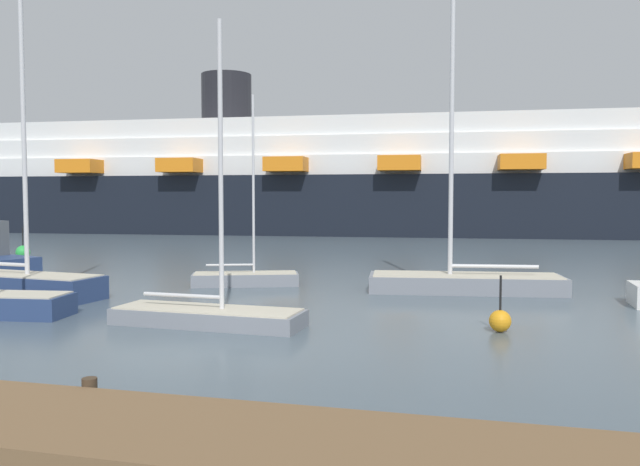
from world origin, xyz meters
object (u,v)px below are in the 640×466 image
Objects in this scene: sailboat_3 at (246,277)px; cruise_ship at (403,181)px; channel_buoy_1 at (23,252)px; sailboat_2 at (208,312)px; sailboat_0 at (465,278)px; sailboat_4 at (16,282)px; channel_buoy_2 at (500,320)px.

sailboat_3 is 0.07× the size of cruise_ship.
sailboat_2 is at bearing -39.45° from channel_buoy_1.
channel_buoy_1 is (-24.68, 6.72, -0.11)m from sailboat_0.
sailboat_2 is 9.12m from sailboat_4.
sailboat_2 is at bearing 42.94° from sailboat_0.
sailboat_2 is 1.09× the size of sailboat_3.
sailboat_2 is 23.25m from channel_buoy_1.
sailboat_0 is at bearing -17.35° from sailboat_3.
sailboat_0 reaches higher than channel_buoy_1.
channel_buoy_1 is at bearing 136.58° from sailboat_3.
sailboat_4 is (-8.62, 2.95, 0.17)m from sailboat_2.
sailboat_0 is 6.30× the size of channel_buoy_1.
sailboat_4 reaches higher than channel_buoy_2.
sailboat_3 is 11.67m from channel_buoy_2.
cruise_ship reaches higher than sailboat_3.
sailboat_0 reaches higher than channel_buoy_2.
sailboat_4 is at bearing -51.73° from channel_buoy_1.
sailboat_3 is at bearing 41.32° from sailboat_4.
channel_buoy_2 is (9.60, -6.63, -0.06)m from sailboat_3.
sailboat_2 is 0.08× the size of cruise_ship.
sailboat_0 is 7.07m from channel_buoy_2.
sailboat_4 reaches higher than sailboat_3.
sailboat_2 is at bearing -172.18° from channel_buoy_2.
sailboat_4 is 5.61× the size of channel_buoy_1.
channel_buoy_1 is at bearing 143.31° from sailboat_2.
sailboat_3 is at bearing 145.36° from channel_buoy_2.
sailboat_3 is 17.61m from channel_buoy_1.
cruise_ship is (1.68, 38.60, 4.70)m from sailboat_3.
sailboat_2 is 4.52× the size of channel_buoy_1.
sailboat_4 is at bearing 173.46° from channel_buoy_2.
sailboat_2 reaches higher than sailboat_3.
cruise_ship is (-6.86, 38.25, 4.55)m from sailboat_0.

